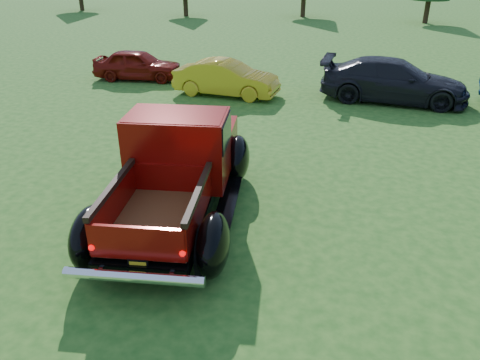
{
  "coord_description": "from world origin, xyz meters",
  "views": [
    {
      "loc": [
        2.7,
        -7.43,
        4.88
      ],
      "look_at": [
        0.56,
        0.2,
        0.93
      ],
      "focal_mm": 35.0,
      "sensor_mm": 36.0,
      "label": 1
    }
  ],
  "objects_px": {
    "show_car_grey": "(394,80)",
    "show_car_red": "(138,65)",
    "show_car_yellow": "(226,78)",
    "pickup_truck": "(179,164)"
  },
  "relations": [
    {
      "from": "show_car_grey",
      "to": "pickup_truck",
      "type": "bearing_deg",
      "value": 156.9
    },
    {
      "from": "show_car_grey",
      "to": "show_car_yellow",
      "type": "bearing_deg",
      "value": 101.2
    },
    {
      "from": "show_car_yellow",
      "to": "show_car_grey",
      "type": "relative_size",
      "value": 0.76
    },
    {
      "from": "pickup_truck",
      "to": "show_car_grey",
      "type": "height_order",
      "value": "pickup_truck"
    },
    {
      "from": "show_car_grey",
      "to": "show_car_red",
      "type": "bearing_deg",
      "value": 90.46
    },
    {
      "from": "show_car_yellow",
      "to": "show_car_grey",
      "type": "height_order",
      "value": "show_car_grey"
    },
    {
      "from": "pickup_truck",
      "to": "show_car_grey",
      "type": "bearing_deg",
      "value": 55.13
    },
    {
      "from": "show_car_red",
      "to": "show_car_grey",
      "type": "xyz_separation_m",
      "value": [
        10.0,
        -0.33,
        0.12
      ]
    },
    {
      "from": "pickup_truck",
      "to": "show_car_yellow",
      "type": "distance_m",
      "value": 8.28
    },
    {
      "from": "show_car_yellow",
      "to": "show_car_grey",
      "type": "xyz_separation_m",
      "value": [
        5.84,
        0.91,
        0.1
      ]
    }
  ]
}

